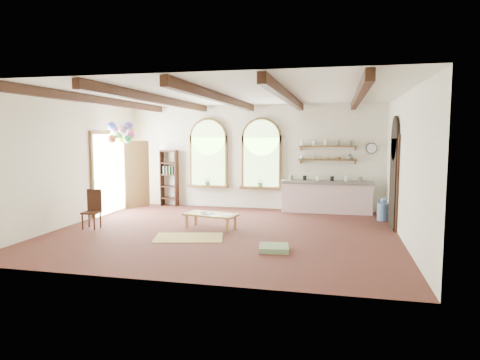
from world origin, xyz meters
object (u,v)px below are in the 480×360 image
(kitchen_counter, at_px, (327,196))
(coffee_table, at_px, (211,215))
(side_chair, at_px, (92,217))
(balloon_cluster, at_px, (121,133))

(kitchen_counter, relative_size, coffee_table, 1.92)
(kitchen_counter, bearing_deg, side_chair, -147.70)
(coffee_table, bearing_deg, balloon_cluster, 157.55)
(coffee_table, bearing_deg, kitchen_counter, 46.84)
(balloon_cluster, bearing_deg, side_chair, -85.43)
(kitchen_counter, relative_size, side_chair, 2.81)
(kitchen_counter, xyz_separation_m, coffee_table, (-2.70, -2.88, -0.15))
(side_chair, bearing_deg, coffee_table, 12.46)
(coffee_table, distance_m, balloon_cluster, 3.83)
(coffee_table, xyz_separation_m, side_chair, (-2.85, -0.63, -0.05))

